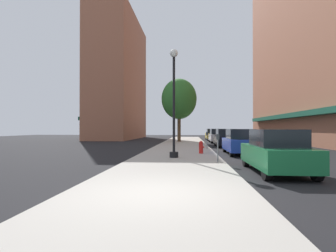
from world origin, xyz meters
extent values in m
plane|color=black|center=(4.00, 18.00, 0.00)|extent=(90.00, 90.00, 0.00)
cube|color=#A8A399|center=(0.00, 19.00, 0.06)|extent=(4.80, 50.00, 0.12)
cube|color=#9E6047|center=(15.00, 22.00, 12.52)|extent=(6.00, 40.00, 25.05)
cube|color=#144C38|center=(11.65, 22.00, 3.10)|extent=(0.90, 34.00, 0.50)
cube|color=#9E6047|center=(-11.00, 37.00, 10.02)|extent=(6.00, 18.00, 20.05)
cube|color=#144C38|center=(-14.35, 37.00, 3.10)|extent=(0.90, 15.30, 0.50)
cylinder|color=black|center=(-0.13, 7.93, 0.27)|extent=(0.48, 0.48, 0.30)
cylinder|color=black|center=(-0.13, 7.93, 3.02)|extent=(0.14, 0.14, 5.20)
sphere|color=silver|center=(-0.13, 7.93, 5.80)|extent=(0.44, 0.44, 0.44)
cylinder|color=red|center=(1.44, 10.45, 0.43)|extent=(0.26, 0.26, 0.62)
sphere|color=red|center=(1.44, 10.45, 0.79)|extent=(0.24, 0.24, 0.24)
cylinder|color=red|center=(1.58, 10.45, 0.52)|extent=(0.12, 0.10, 0.10)
cylinder|color=slate|center=(2.05, 14.12, 0.65)|extent=(0.06, 0.06, 1.05)
cube|color=#33383D|center=(2.05, 14.12, 1.30)|extent=(0.14, 0.09, 0.26)
cylinder|color=slate|center=(2.05, 6.25, 0.65)|extent=(0.06, 0.06, 1.05)
cube|color=#33383D|center=(2.05, 6.25, 1.30)|extent=(0.14, 0.09, 0.26)
cylinder|color=#4C3823|center=(-0.56, 25.60, 1.90)|extent=(0.40, 0.40, 3.57)
ellipsoid|color=#2D6B28|center=(-0.56, 25.60, 5.28)|extent=(4.24, 4.24, 4.88)
cylinder|color=black|center=(3.22, 5.60, 0.32)|extent=(0.22, 0.64, 0.64)
cylinder|color=black|center=(4.78, 5.60, 0.32)|extent=(0.22, 0.64, 0.64)
cylinder|color=black|center=(3.22, 2.40, 0.32)|extent=(0.22, 0.64, 0.64)
cylinder|color=black|center=(4.78, 2.40, 0.32)|extent=(0.22, 0.64, 0.64)
cube|color=#196638|center=(4.00, 4.00, 0.64)|extent=(1.80, 4.30, 0.76)
cube|color=black|center=(4.00, 3.85, 1.34)|extent=(1.56, 2.20, 0.64)
cylinder|color=black|center=(3.22, 12.86, 0.32)|extent=(0.22, 0.64, 0.64)
cylinder|color=black|center=(4.78, 12.86, 0.32)|extent=(0.22, 0.64, 0.64)
cylinder|color=black|center=(3.22, 9.66, 0.32)|extent=(0.22, 0.64, 0.64)
cylinder|color=black|center=(4.78, 9.66, 0.32)|extent=(0.22, 0.64, 0.64)
cube|color=#1E389E|center=(4.00, 11.26, 0.64)|extent=(1.80, 4.30, 0.76)
cube|color=black|center=(4.00, 11.11, 1.34)|extent=(1.56, 2.20, 0.64)
cylinder|color=black|center=(3.22, 19.83, 0.32)|extent=(0.22, 0.64, 0.64)
cylinder|color=black|center=(4.78, 19.83, 0.32)|extent=(0.22, 0.64, 0.64)
cylinder|color=black|center=(3.22, 16.63, 0.32)|extent=(0.22, 0.64, 0.64)
cylinder|color=black|center=(4.78, 16.63, 0.32)|extent=(0.22, 0.64, 0.64)
cube|color=black|center=(4.00, 18.23, 0.64)|extent=(1.80, 4.30, 0.76)
cube|color=black|center=(4.00, 18.08, 1.34)|extent=(1.56, 2.20, 0.64)
cylinder|color=black|center=(3.22, 27.13, 0.32)|extent=(0.22, 0.64, 0.64)
cylinder|color=black|center=(4.78, 27.13, 0.32)|extent=(0.22, 0.64, 0.64)
cylinder|color=black|center=(3.22, 23.93, 0.32)|extent=(0.22, 0.64, 0.64)
cylinder|color=black|center=(4.78, 23.93, 0.32)|extent=(0.22, 0.64, 0.64)
cube|color=#B2B2BA|center=(4.00, 25.53, 0.64)|extent=(1.80, 4.30, 0.76)
cube|color=black|center=(4.00, 25.38, 1.34)|extent=(1.56, 2.20, 0.64)
cylinder|color=black|center=(3.22, 34.06, 0.32)|extent=(0.22, 0.64, 0.64)
cylinder|color=black|center=(4.78, 34.06, 0.32)|extent=(0.22, 0.64, 0.64)
cylinder|color=black|center=(3.22, 30.86, 0.32)|extent=(0.22, 0.64, 0.64)
cylinder|color=black|center=(4.78, 30.86, 0.32)|extent=(0.22, 0.64, 0.64)
cube|color=gold|center=(4.00, 32.46, 0.64)|extent=(1.80, 4.30, 0.76)
cube|color=black|center=(4.00, 32.31, 1.34)|extent=(1.56, 2.20, 0.64)
camera|label=1|loc=(0.73, -6.46, 1.69)|focal=28.41mm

